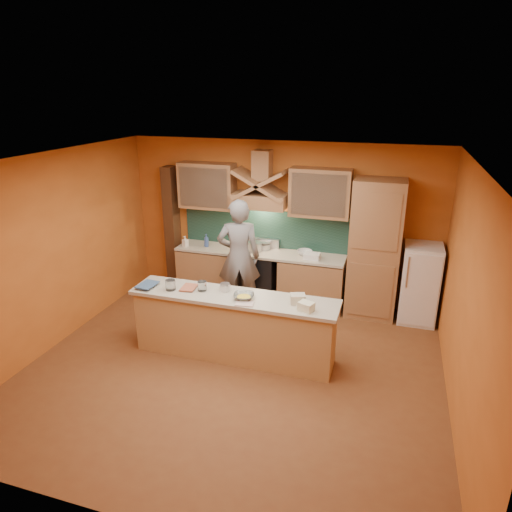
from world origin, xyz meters
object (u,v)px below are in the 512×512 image
(person, at_px, (239,257))
(kitchen_scale, at_px, (225,288))
(fridge, at_px, (420,284))
(stove, at_px, (259,276))
(mixing_bowl, at_px, (244,297))

(person, height_order, kitchen_scale, person)
(person, bearing_deg, kitchen_scale, 83.01)
(fridge, bearing_deg, stove, 180.00)
(stove, bearing_deg, person, -111.32)
(fridge, xyz_separation_m, person, (-2.90, -0.52, 0.33))
(kitchen_scale, bearing_deg, fridge, 48.11)
(fridge, distance_m, person, 2.97)
(stove, xyz_separation_m, fridge, (2.70, 0.00, 0.20))
(stove, height_order, person, person)
(stove, bearing_deg, fridge, 0.00)
(mixing_bowl, bearing_deg, fridge, 40.11)
(mixing_bowl, bearing_deg, stove, 100.73)
(stove, relative_size, kitchen_scale, 8.07)
(person, bearing_deg, mixing_bowl, 93.96)
(stove, bearing_deg, kitchen_scale, -88.69)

